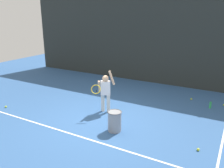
{
  "coord_description": "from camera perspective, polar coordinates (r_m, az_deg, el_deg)",
  "views": [
    {
      "loc": [
        3.46,
        -5.35,
        3.04
      ],
      "look_at": [
        -0.06,
        0.88,
        0.85
      ],
      "focal_mm": 37.22,
      "sensor_mm": 36.0,
      "label": 1
    }
  ],
  "objects": [
    {
      "name": "tennis_ball_3",
      "position": [
        5.9,
        20.42,
        -14.84
      ],
      "size": [
        0.07,
        0.07,
        0.07
      ],
      "primitive_type": "sphere",
      "color": "#CCE033",
      "rests_on": "ground"
    },
    {
      "name": "tennis_ball_1",
      "position": [
        8.83,
        25.82,
        -4.69
      ],
      "size": [
        0.07,
        0.07,
        0.07
      ],
      "primitive_type": "sphere",
      "color": "#CCE033",
      "rests_on": "ground"
    },
    {
      "name": "court_line_baseline",
      "position": [
        6.24,
        -8.89,
        -12.33
      ],
      "size": [
        9.0,
        0.05,
        0.0
      ],
      "primitive_type": "cube",
      "color": "white",
      "rests_on": "ground"
    },
    {
      "name": "water_bottle",
      "position": [
        8.42,
        23.0,
        -4.77
      ],
      "size": [
        0.07,
        0.07,
        0.22
      ],
      "primitive_type": "cylinder",
      "color": "green",
      "rests_on": "ground"
    },
    {
      "name": "fence_post_0",
      "position": [
        14.0,
        -15.92,
        12.39
      ],
      "size": [
        0.09,
        0.09,
        4.13
      ],
      "primitive_type": "cylinder",
      "color": "slate",
      "rests_on": "ground"
    },
    {
      "name": "tennis_player",
      "position": [
        7.27,
        -1.7,
        -1.54
      ],
      "size": [
        0.51,
        0.81,
        1.35
      ],
      "rotation": [
        0.0,
        0.0,
        0.51
      ],
      "color": "silver",
      "rests_on": "ground"
    },
    {
      "name": "ground_plane",
      "position": [
        7.06,
        -3.17,
        -8.52
      ],
      "size": [
        20.0,
        20.0,
        0.0
      ],
      "primitive_type": "plane",
      "color": "#335B93"
    },
    {
      "name": "back_fence_windscreen",
      "position": [
        10.46,
        10.13,
        10.99
      ],
      "size": [
        13.13,
        0.08,
        3.98
      ],
      "primitive_type": "cube",
      "color": "#282D2B",
      "rests_on": "ground"
    },
    {
      "name": "tennis_ball_2",
      "position": [
        8.99,
        18.9,
        -3.5
      ],
      "size": [
        0.07,
        0.07,
        0.07
      ],
      "primitive_type": "sphere",
      "color": "#CCE033",
      "rests_on": "ground"
    },
    {
      "name": "tennis_ball_0",
      "position": [
        8.59,
        -24.63,
        -5.1
      ],
      "size": [
        0.07,
        0.07,
        0.07
      ],
      "primitive_type": "sphere",
      "color": "#CCE033",
      "rests_on": "ground"
    },
    {
      "name": "ball_hopper",
      "position": [
        6.26,
        0.64,
        -9.07
      ],
      "size": [
        0.38,
        0.38,
        0.56
      ],
      "color": "gray",
      "rests_on": "ground"
    },
    {
      "name": "fence_post_1",
      "position": [
        11.95,
        -4.7,
        12.28
      ],
      "size": [
        0.09,
        0.09,
        4.13
      ],
      "primitive_type": "cylinder",
      "color": "slate",
      "rests_on": "ground"
    },
    {
      "name": "fence_post_2",
      "position": [
        10.5,
        10.27,
        11.43
      ],
      "size": [
        0.09,
        0.09,
        4.13
      ],
      "primitive_type": "cylinder",
      "color": "slate",
      "rests_on": "ground"
    }
  ]
}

